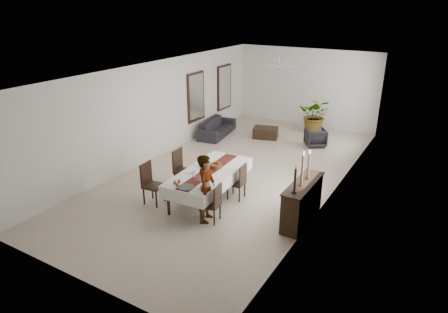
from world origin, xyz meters
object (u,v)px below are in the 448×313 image
Objects in this scene: dining_table_top at (209,172)px; sofa at (217,127)px; red_pitcher at (203,163)px; woman at (206,188)px; sideboard_body at (302,203)px.

dining_table_top is 5.49m from sofa.
red_pitcher reaches higher than sofa.
red_pitcher is 1.39m from woman.
red_pitcher is 5.25m from sofa.
woman is at bearing -159.94° from sofa.
red_pitcher is 0.13× the size of woman.
sideboard_body is 0.77× the size of sofa.
sofa is at bearing 116.51° from dining_table_top.
sideboard_body is 6.98m from sofa.
sideboard_body is at bearing 0.28° from dining_table_top.
sofa is (-3.23, 5.74, -0.53)m from woman.
dining_table_top is at bearing -176.85° from sideboard_body.
woman is 0.79× the size of sofa.
sideboard_body is (2.00, 1.11, -0.35)m from woman.
sofa is at bearing 138.44° from sideboard_body.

